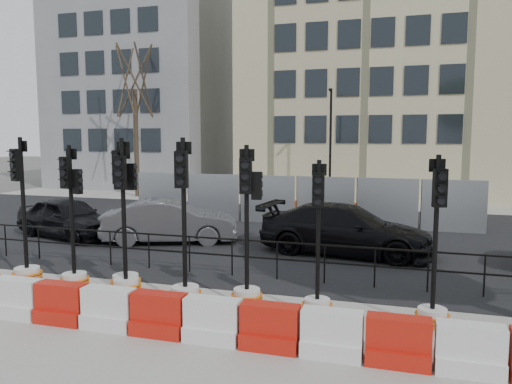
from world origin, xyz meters
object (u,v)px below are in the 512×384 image
(traffic_signal_a, at_px, (26,255))
(car_c, at_px, (346,230))
(traffic_signal_h, at_px, (433,294))
(traffic_signal_d, at_px, (125,257))
(car_a, at_px, (68,218))

(traffic_signal_a, bearing_deg, car_c, 56.99)
(traffic_signal_h, relative_size, car_c, 0.60)
(traffic_signal_d, xyz_separation_m, car_a, (-5.32, 4.95, -0.13))
(traffic_signal_d, bearing_deg, traffic_signal_a, -174.85)
(car_a, relative_size, car_c, 0.83)
(car_a, bearing_deg, traffic_signal_a, -135.35)
(traffic_signal_h, xyz_separation_m, car_a, (-12.03, 5.20, 0.04))
(car_a, height_order, car_c, car_c)
(car_c, bearing_deg, traffic_signal_d, 146.36)
(traffic_signal_a, height_order, traffic_signal_d, traffic_signal_a)
(traffic_signal_a, relative_size, traffic_signal_d, 1.00)
(traffic_signal_a, distance_m, car_a, 5.76)
(traffic_signal_a, height_order, car_a, traffic_signal_a)
(traffic_signal_d, xyz_separation_m, car_c, (4.44, 5.29, -0.09))
(traffic_signal_d, xyz_separation_m, traffic_signal_h, (6.71, -0.25, -0.17))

